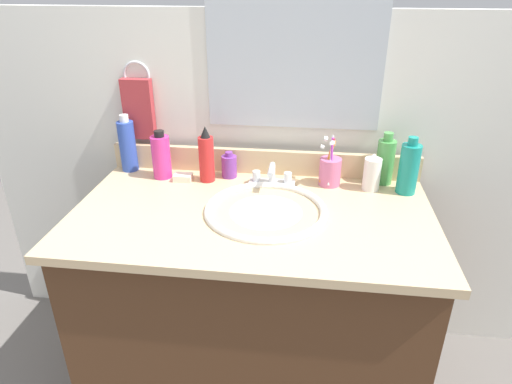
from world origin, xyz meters
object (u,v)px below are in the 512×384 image
(bottle_lotion_white, at_px, (372,173))
(bottle_cream_purple, at_px, (229,166))
(hand_towel, at_px, (139,109))
(bottle_shampoo_blue, at_px, (128,145))
(bottle_toner_green, at_px, (385,161))
(bottle_mouthwash_teal, at_px, (409,168))
(faucet, at_px, (272,178))
(bottle_soap_pink, at_px, (161,156))
(bottle_spray_red, at_px, (206,157))
(cup_pink, at_px, (330,171))
(soap_bar, at_px, (183,177))

(bottle_lotion_white, relative_size, bottle_cream_purple, 1.37)
(hand_towel, height_order, bottle_shampoo_blue, hand_towel)
(bottle_shampoo_blue, height_order, bottle_toner_green, bottle_shampoo_blue)
(hand_towel, xyz_separation_m, bottle_mouthwash_teal, (0.96, -0.12, -0.13))
(faucet, xyz_separation_m, bottle_shampoo_blue, (-0.54, 0.07, 0.07))
(bottle_soap_pink, relative_size, bottle_mouthwash_teal, 0.89)
(bottle_mouthwash_teal, relative_size, bottle_spray_red, 0.97)
(bottle_lotion_white, height_order, cup_pink, cup_pink)
(faucet, relative_size, bottle_soap_pink, 0.91)
(hand_towel, xyz_separation_m, bottle_shampoo_blue, (-0.04, -0.06, -0.12))
(bottle_toner_green, relative_size, soap_bar, 2.88)
(bottle_shampoo_blue, distance_m, soap_bar, 0.25)
(bottle_cream_purple, bearing_deg, bottle_toner_green, 1.89)
(faucet, xyz_separation_m, bottle_mouthwash_teal, (0.45, 0.00, 0.06))
(faucet, bearing_deg, bottle_soap_pink, 176.91)
(faucet, height_order, bottle_toner_green, bottle_toner_green)
(soap_bar, bearing_deg, bottle_cream_purple, 19.38)
(cup_pink, bearing_deg, bottle_soap_pink, -179.01)
(bottle_toner_green, bearing_deg, bottle_soap_pink, -176.30)
(bottle_spray_red, relative_size, soap_bar, 3.15)
(bottle_mouthwash_teal, height_order, bottle_cream_purple, bottle_mouthwash_teal)
(bottle_lotion_white, xyz_separation_m, bottle_mouthwash_teal, (0.12, -0.01, 0.03))
(bottle_soap_pink, xyz_separation_m, bottle_mouthwash_teal, (0.85, -0.02, 0.01))
(faucet, xyz_separation_m, bottle_cream_purple, (-0.16, 0.05, 0.01))
(bottle_soap_pink, height_order, bottle_cream_purple, bottle_soap_pink)
(bottle_spray_red, bearing_deg, bottle_toner_green, 5.61)
(bottle_soap_pink, height_order, bottle_mouthwash_teal, bottle_mouthwash_teal)
(bottle_shampoo_blue, height_order, bottle_lotion_white, bottle_shampoo_blue)
(faucet, bearing_deg, bottle_mouthwash_teal, 0.22)
(bottle_soap_pink, height_order, soap_bar, bottle_soap_pink)
(faucet, xyz_separation_m, bottle_soap_pink, (-0.40, 0.02, 0.05))
(bottle_lotion_white, bearing_deg, bottle_spray_red, 179.93)
(cup_pink, bearing_deg, soap_bar, -176.32)
(soap_bar, bearing_deg, bottle_mouthwash_teal, 0.23)
(bottle_mouthwash_teal, height_order, cup_pink, bottle_mouthwash_teal)
(faucet, relative_size, soap_bar, 2.50)
(faucet, relative_size, cup_pink, 0.89)
(soap_bar, bearing_deg, hand_towel, 146.00)
(hand_towel, xyz_separation_m, bottle_toner_green, (0.89, -0.05, -0.14))
(bottle_shampoo_blue, relative_size, bottle_toner_green, 1.15)
(bottle_lotion_white, xyz_separation_m, soap_bar, (-0.66, -0.01, -0.05))
(hand_towel, bearing_deg, bottle_shampoo_blue, -123.49)
(bottle_soap_pink, bearing_deg, bottle_cream_purple, 7.79)
(bottle_cream_purple, distance_m, soap_bar, 0.17)
(bottle_spray_red, height_order, soap_bar, bottle_spray_red)
(bottle_shampoo_blue, bearing_deg, hand_towel, 56.51)
(bottle_spray_red, bearing_deg, bottle_mouthwash_teal, -0.82)
(cup_pink, bearing_deg, faucet, -170.89)
(bottle_cream_purple, relative_size, cup_pink, 0.53)
(bottle_lotion_white, bearing_deg, soap_bar, -178.93)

